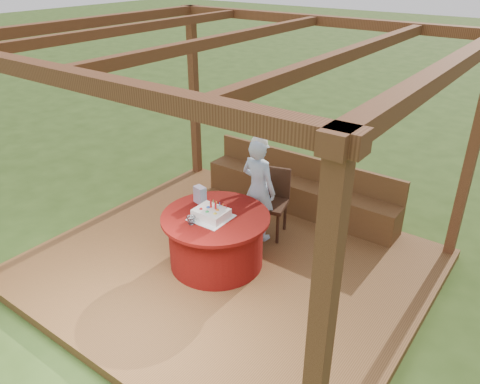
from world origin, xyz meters
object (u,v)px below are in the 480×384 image
at_px(bench, 299,193).
at_px(table, 216,239).
at_px(drinking_glass, 191,220).
at_px(elderly_woman, 258,188).
at_px(chair, 271,198).
at_px(gift_bag, 200,195).
at_px(birthday_cake, 211,214).

bearing_deg(bench, table, -93.69).
bearing_deg(bench, drinking_glass, -95.85).
height_order(elderly_woman, drinking_glass, elderly_woman).
relative_size(chair, drinking_glass, 8.74).
bearing_deg(bench, gift_bag, -105.98).
xyz_separation_m(chair, birthday_cake, (-0.12, -1.09, 0.22)).
distance_m(bench, gift_bag, 1.79).
bearing_deg(table, elderly_woman, 86.38).
bearing_deg(gift_bag, birthday_cake, -18.77).
relative_size(gift_bag, drinking_glass, 2.06).
relative_size(bench, gift_bag, 14.07).
distance_m(elderly_woman, gift_bag, 0.79).
distance_m(elderly_woman, drinking_glass, 1.14).
bearing_deg(gift_bag, table, -9.50).
height_order(bench, gift_bag, gift_bag).
xyz_separation_m(bench, table, (-0.12, -1.80, 0.07)).
xyz_separation_m(bench, birthday_cake, (-0.12, -1.87, 0.46)).
bearing_deg(elderly_woman, table, -93.62).
bearing_deg(drinking_glass, gift_bag, 119.40).
xyz_separation_m(table, elderly_woman, (0.05, 0.82, 0.38)).
distance_m(bench, chair, 0.81).
relative_size(bench, birthday_cake, 6.93).
bearing_deg(table, drinking_glass, -107.79).
bearing_deg(gift_bag, bench, 86.55).
bearing_deg(drinking_glass, chair, 80.92).
bearing_deg(bench, chair, -90.21).
xyz_separation_m(bench, drinking_glass, (-0.22, -2.11, 0.45)).
height_order(table, birthday_cake, birthday_cake).
xyz_separation_m(chair, drinking_glass, (-0.21, -1.33, 0.21)).
distance_m(birthday_cake, gift_bag, 0.42).
relative_size(birthday_cake, gift_bag, 2.03).
bearing_deg(birthday_cake, elderly_woman, 86.35).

